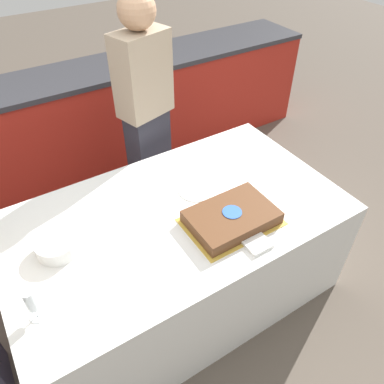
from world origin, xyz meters
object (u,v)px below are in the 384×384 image
(cake, at_px, (232,217))
(person_cutting_cake, at_px, (146,117))
(wine_glass, at_px, (31,302))
(plate_stack, at_px, (57,246))

(cake, bearing_deg, person_cutting_cake, 90.00)
(cake, relative_size, wine_glass, 2.83)
(wine_glass, relative_size, person_cutting_cake, 0.10)
(cake, distance_m, plate_stack, 0.89)
(plate_stack, xyz_separation_m, person_cutting_cake, (0.84, 0.68, 0.12))
(cake, height_order, person_cutting_cake, person_cutting_cake)
(plate_stack, distance_m, person_cutting_cake, 1.09)
(plate_stack, relative_size, person_cutting_cake, 0.12)
(plate_stack, bearing_deg, person_cutting_cake, 39.15)
(plate_stack, bearing_deg, wine_glass, -120.57)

